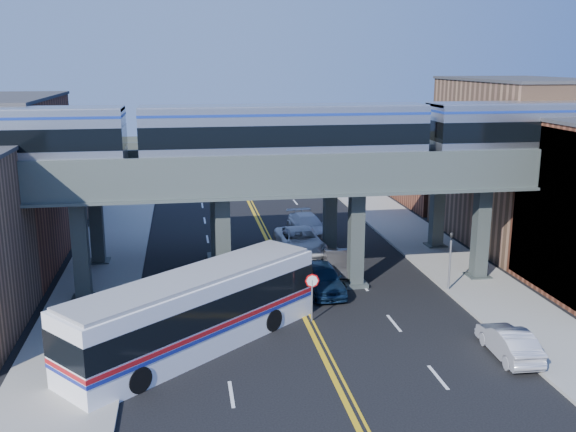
# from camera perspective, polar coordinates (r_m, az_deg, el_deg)

# --- Properties ---
(ground) EXTENTS (120.00, 120.00, 0.00)m
(ground) POSITION_cam_1_polar(r_m,az_deg,el_deg) (31.68, 2.68, -11.42)
(ground) COLOR black
(ground) RESTS_ON ground
(sidewalk_west) EXTENTS (5.00, 70.00, 0.16)m
(sidewalk_west) POSITION_cam_1_polar(r_m,az_deg,el_deg) (40.69, -16.54, -6.08)
(sidewalk_west) COLOR gray
(sidewalk_west) RESTS_ON ground
(sidewalk_east) EXTENTS (5.00, 70.00, 0.16)m
(sidewalk_east) POSITION_cam_1_polar(r_m,az_deg,el_deg) (43.99, 14.77, -4.47)
(sidewalk_east) COLOR gray
(sidewalk_east) RESTS_ON ground
(building_west_c) EXTENTS (8.00, 10.00, 8.00)m
(building_west_c) POSITION_cam_1_polar(r_m,az_deg,el_deg) (59.15, -21.35, 3.54)
(building_west_c) COLOR #886246
(building_west_c) RESTS_ON ground
(building_east_b) EXTENTS (8.00, 14.00, 12.00)m
(building_east_b) POSITION_cam_1_polar(r_m,az_deg,el_deg) (50.99, 19.68, 4.48)
(building_east_b) COLOR #886246
(building_east_b) RESTS_ON ground
(building_east_c) EXTENTS (8.00, 10.00, 9.00)m
(building_east_c) POSITION_cam_1_polar(r_m,az_deg,el_deg) (62.76, 13.90, 5.08)
(building_east_c) COLOR brown
(building_east_c) RESTS_ON ground
(mural_panel) EXTENTS (0.10, 9.50, 9.50)m
(mural_panel) POSITION_cam_1_polar(r_m,az_deg,el_deg) (39.09, 22.82, -0.25)
(mural_panel) COLOR #28A6AF
(mural_panel) RESTS_ON ground
(elevated_viaduct_near) EXTENTS (52.00, 3.60, 7.40)m
(elevated_viaduct_near) POSITION_cam_1_polar(r_m,az_deg,el_deg) (37.22, 0.24, 2.89)
(elevated_viaduct_near) COLOR #3A4341
(elevated_viaduct_near) RESTS_ON ground
(elevated_viaduct_far) EXTENTS (52.00, 3.60, 7.40)m
(elevated_viaduct_far) POSITION_cam_1_polar(r_m,az_deg,el_deg) (44.03, -1.27, 4.56)
(elevated_viaduct_far) COLOR #3A4341
(elevated_viaduct_far) RESTS_ON ground
(transit_train) EXTENTS (50.04, 3.14, 3.66)m
(transit_train) POSITION_cam_1_polar(r_m,az_deg,el_deg) (36.73, -0.31, 7.33)
(transit_train) COLOR black
(transit_train) RESTS_ON elevated_viaduct_near
(stop_sign) EXTENTS (0.76, 0.09, 2.63)m
(stop_sign) POSITION_cam_1_polar(r_m,az_deg,el_deg) (33.78, 2.15, -6.56)
(stop_sign) COLOR slate
(stop_sign) RESTS_ON ground
(traffic_signal) EXTENTS (0.15, 0.18, 4.10)m
(traffic_signal) POSITION_cam_1_polar(r_m,az_deg,el_deg) (38.94, 14.23, -3.38)
(traffic_signal) COLOR slate
(traffic_signal) RESTS_ON ground
(transit_bus) EXTENTS (12.54, 11.20, 3.56)m
(transit_bus) POSITION_cam_1_polar(r_m,az_deg,el_deg) (31.00, -8.18, -8.45)
(transit_bus) COLOR white
(transit_bus) RESTS_ON ground
(car_lane_a) EXTENTS (2.23, 5.14, 1.73)m
(car_lane_a) POSITION_cam_1_polar(r_m,az_deg,el_deg) (38.27, 3.10, -5.52)
(car_lane_a) COLOR #112540
(car_lane_a) RESTS_ON ground
(car_lane_b) EXTENTS (2.03, 4.56, 1.46)m
(car_lane_b) POSITION_cam_1_polar(r_m,az_deg,el_deg) (41.49, 4.45, -4.21)
(car_lane_b) COLOR #2D2C2F
(car_lane_b) RESTS_ON ground
(car_lane_c) EXTENTS (3.14, 6.45, 1.76)m
(car_lane_c) POSITION_cam_1_polar(r_m,az_deg,el_deg) (45.75, 1.10, -2.26)
(car_lane_c) COLOR white
(car_lane_c) RESTS_ON ground
(car_lane_d) EXTENTS (2.87, 5.95, 1.67)m
(car_lane_d) POSITION_cam_1_polar(r_m,az_deg,el_deg) (50.24, 1.74, -0.87)
(car_lane_d) COLOR silver
(car_lane_d) RESTS_ON ground
(car_parked_curb) EXTENTS (1.70, 4.40, 1.43)m
(car_parked_curb) POSITION_cam_1_polar(r_m,az_deg,el_deg) (31.98, 19.03, -10.55)
(car_parked_curb) COLOR #B4B4B9
(car_parked_curb) RESTS_ON ground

